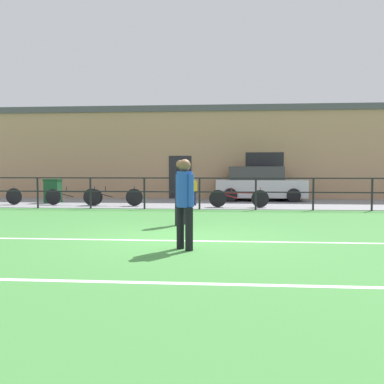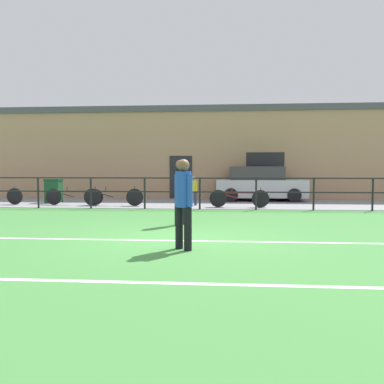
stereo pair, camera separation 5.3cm
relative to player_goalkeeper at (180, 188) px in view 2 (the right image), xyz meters
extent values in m
cube|color=#42843D|center=(0.27, -2.06, -0.97)|extent=(60.00, 44.00, 0.04)
cube|color=white|center=(0.27, -2.25, -0.95)|extent=(36.00, 0.11, 0.00)
cube|color=white|center=(0.27, -5.18, -0.95)|extent=(36.00, 0.11, 0.00)
cube|color=gray|center=(0.27, 6.44, -0.94)|extent=(48.00, 5.00, 0.02)
cylinder|color=black|center=(-5.73, 3.94, -0.38)|extent=(0.07, 0.07, 1.15)
cylinder|color=black|center=(-3.73, 3.94, -0.38)|extent=(0.07, 0.07, 1.15)
cylinder|color=black|center=(-1.73, 3.94, -0.38)|extent=(0.07, 0.07, 1.15)
cylinder|color=black|center=(0.27, 3.94, -0.38)|extent=(0.07, 0.07, 1.15)
cylinder|color=black|center=(2.27, 3.94, -0.38)|extent=(0.07, 0.07, 1.15)
cylinder|color=black|center=(4.27, 3.94, -0.38)|extent=(0.07, 0.07, 1.15)
cylinder|color=black|center=(6.27, 3.94, -0.38)|extent=(0.07, 0.07, 1.15)
cube|color=black|center=(0.27, 3.94, 0.18)|extent=(36.00, 0.04, 0.04)
cube|color=black|center=(0.27, 3.94, -0.32)|extent=(36.00, 0.04, 0.04)
cube|color=tan|center=(0.27, 10.14, 1.17)|extent=(28.00, 2.40, 4.24)
cube|color=#232328|center=(-0.95, 8.93, 0.10)|extent=(1.10, 0.04, 2.10)
cube|color=#232328|center=(3.11, 8.93, 0.75)|extent=(1.80, 0.04, 1.10)
cube|color=#4C4C51|center=(0.27, 10.14, 3.44)|extent=(28.00, 2.56, 0.30)
cylinder|color=black|center=(-0.06, -0.11, -0.55)|extent=(0.15, 0.15, 0.79)
cylinder|color=black|center=(0.06, 0.11, -0.55)|extent=(0.15, 0.15, 0.79)
cylinder|color=black|center=(0.00, 0.00, 0.17)|extent=(0.29, 0.29, 0.66)
sphere|color=brown|center=(0.00, 0.00, 0.61)|extent=(0.22, 0.22, 0.22)
cylinder|color=black|center=(-0.08, -0.16, 0.15)|extent=(0.10, 0.10, 0.59)
cylinder|color=black|center=(0.08, 0.16, 0.15)|extent=(0.10, 0.10, 0.59)
cylinder|color=black|center=(0.32, -3.02, -0.57)|extent=(0.14, 0.14, 0.77)
cylinder|color=black|center=(0.49, -3.18, -0.57)|extent=(0.14, 0.14, 0.77)
cylinder|color=blue|center=(0.40, -3.10, 0.13)|extent=(0.28, 0.28, 0.63)
sphere|color=brown|center=(0.40, -3.10, 0.56)|extent=(0.22, 0.22, 0.22)
cylinder|color=blue|center=(0.28, -2.98, 0.11)|extent=(0.10, 0.10, 0.57)
cylinder|color=blue|center=(0.53, -3.22, 0.11)|extent=(0.10, 0.10, 0.57)
cylinder|color=#232D4C|center=(0.02, 5.34, -0.66)|extent=(0.10, 0.10, 0.54)
cylinder|color=#232D4C|center=(-0.14, 5.37, -0.66)|extent=(0.10, 0.10, 0.54)
cylinder|color=gold|center=(-0.06, 5.36, -0.17)|extent=(0.20, 0.20, 0.44)
sphere|color=#A37556|center=(-0.06, 5.36, 0.13)|extent=(0.15, 0.15, 0.15)
cylinder|color=gold|center=(0.06, 5.34, -0.18)|extent=(0.07, 0.07, 0.40)
cylinder|color=gold|center=(-0.18, 5.38, -0.18)|extent=(0.07, 0.07, 0.40)
cube|color=#B7B7BC|center=(2.81, 7.93, -0.37)|extent=(4.00, 1.69, 0.78)
cube|color=#373738|center=(2.61, 7.93, 0.32)|extent=(2.40, 1.42, 0.60)
cylinder|color=black|center=(1.45, 7.12, -0.63)|extent=(0.60, 0.18, 0.60)
cylinder|color=black|center=(4.17, 7.12, -0.63)|extent=(0.60, 0.18, 0.60)
cylinder|color=black|center=(1.45, 8.74, -0.63)|extent=(0.60, 0.18, 0.60)
cylinder|color=black|center=(4.17, 8.74, -0.63)|extent=(0.60, 0.18, 0.60)
cylinder|color=black|center=(0.93, 4.66, -0.60)|extent=(0.65, 0.04, 0.65)
cylinder|color=black|center=(2.50, 4.66, -0.60)|extent=(0.65, 0.04, 0.65)
cube|color=maroon|center=(1.71, 4.66, -0.39)|extent=(1.23, 0.04, 0.04)
cube|color=maroon|center=(1.32, 4.66, -0.50)|extent=(0.77, 0.03, 0.24)
cylinder|color=maroon|center=(1.44, 4.66, -0.29)|extent=(0.03, 0.03, 0.20)
cylinder|color=maroon|center=(2.50, 4.66, -0.32)|extent=(0.03, 0.03, 0.28)
cylinder|color=black|center=(-7.30, 5.14, -0.60)|extent=(0.66, 0.04, 0.66)
cylinder|color=#4C5156|center=(-7.30, 5.14, -0.31)|extent=(0.03, 0.03, 0.28)
cylinder|color=black|center=(-4.02, 4.93, -0.60)|extent=(0.67, 0.04, 0.67)
cylinder|color=black|center=(-2.32, 4.93, -0.60)|extent=(0.67, 0.04, 0.67)
cube|color=black|center=(-3.17, 4.93, -0.38)|extent=(1.32, 0.04, 0.04)
cube|color=black|center=(-3.59, 4.93, -0.49)|extent=(0.83, 0.03, 0.24)
cylinder|color=black|center=(-3.47, 4.93, -0.28)|extent=(0.03, 0.03, 0.20)
cylinder|color=black|center=(-2.32, 4.93, -0.31)|extent=(0.03, 0.03, 0.28)
cylinder|color=black|center=(-5.67, 5.14, -0.61)|extent=(0.64, 0.04, 0.64)
cylinder|color=black|center=(-3.97, 5.14, -0.61)|extent=(0.64, 0.04, 0.64)
cube|color=black|center=(-4.82, 5.14, -0.40)|extent=(1.33, 0.04, 0.04)
cube|color=black|center=(-5.24, 5.14, -0.51)|extent=(0.83, 0.03, 0.23)
cylinder|color=black|center=(-5.12, 5.14, -0.30)|extent=(0.03, 0.03, 0.20)
cylinder|color=black|center=(-3.97, 5.14, -0.33)|extent=(0.03, 0.03, 0.28)
cube|color=#194C28|center=(-6.11, 6.12, -0.46)|extent=(0.60, 0.51, 0.93)
cube|color=#143D20|center=(-6.11, 6.12, 0.04)|extent=(0.64, 0.54, 0.08)
camera|label=1|loc=(1.05, -9.99, 0.48)|focal=36.52mm
camera|label=2|loc=(1.11, -9.98, 0.48)|focal=36.52mm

